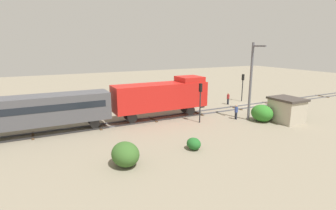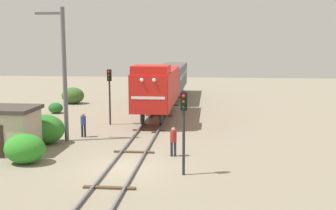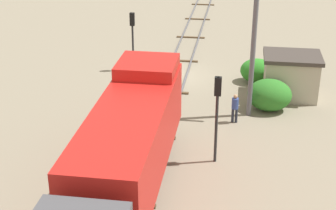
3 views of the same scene
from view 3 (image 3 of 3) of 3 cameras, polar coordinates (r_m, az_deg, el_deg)
name	(u,v)px [view 3 (image 3 of 3)]	position (r m, az deg, el deg)	size (l,w,h in m)	color
ground_plane	(176,76)	(35.80, 0.93, 3.24)	(111.70, 111.70, 0.00)	gray
railway_track	(176,75)	(35.78, 0.93, 3.35)	(2.40, 74.47, 0.16)	#595960
locomotive	(132,134)	(21.78, -4.00, -3.19)	(2.90, 11.60, 4.60)	red
traffic_signal_near	(133,31)	(36.16, -3.95, 8.22)	(0.32, 0.34, 4.15)	#262628
traffic_signal_mid	(217,104)	(23.95, 5.48, 0.10)	(0.32, 0.34, 4.39)	#262628
worker_near_track	(135,73)	(33.48, -3.72, 3.51)	(0.38, 0.38, 1.70)	#262B38
worker_by_signal	(235,106)	(28.86, 7.44, -0.13)	(0.38, 0.38, 1.70)	#262B38
catenary_mast	(255,38)	(28.68, 9.61, 7.30)	(1.94, 0.28, 8.74)	#595960
relay_hut	(291,75)	(32.88, 13.45, 3.22)	(3.50, 2.90, 2.74)	#B2A893
bush_far	(257,71)	(34.93, 9.84, 3.76)	(2.24, 1.83, 1.63)	#2E8526
bush_back	(269,95)	(30.80, 11.17, 1.11)	(2.61, 2.13, 1.90)	#2E7726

